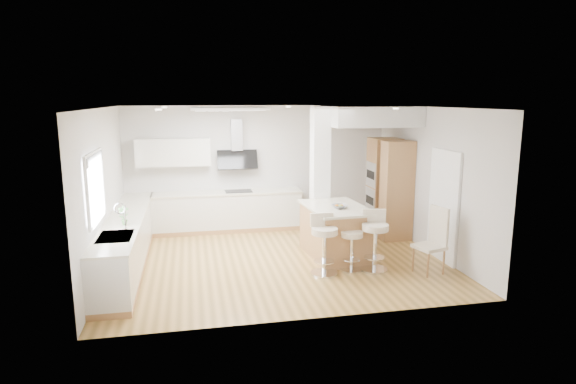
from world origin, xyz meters
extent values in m
plane|color=#B08441|center=(0.00, 0.00, 0.00)|extent=(6.00, 6.00, 0.00)
cube|color=silver|center=(0.00, 0.00, 0.00)|extent=(6.00, 5.00, 0.02)
cube|color=beige|center=(0.00, 2.50, 1.40)|extent=(6.00, 0.04, 2.80)
cube|color=beige|center=(-3.00, 0.00, 1.40)|extent=(0.04, 5.00, 2.80)
cube|color=beige|center=(3.00, 0.00, 1.40)|extent=(0.04, 5.00, 2.80)
cube|color=white|center=(-0.80, 0.60, 2.77)|extent=(1.40, 0.95, 0.05)
cube|color=white|center=(-0.80, 0.60, 2.76)|extent=(1.25, 0.80, 0.03)
cylinder|color=white|center=(-2.00, 1.50, 2.78)|extent=(0.10, 0.10, 0.02)
cylinder|color=white|center=(-2.00, -0.50, 2.78)|extent=(0.10, 0.10, 0.02)
cylinder|color=white|center=(0.50, 1.50, 2.78)|extent=(0.10, 0.10, 0.02)
cylinder|color=white|center=(2.00, 1.00, 2.78)|extent=(0.10, 0.10, 0.02)
cylinder|color=white|center=(2.00, -0.50, 2.78)|extent=(0.10, 0.10, 0.02)
cube|color=silver|center=(-2.96, -0.90, 1.65)|extent=(0.03, 1.15, 0.95)
cube|color=white|center=(-2.95, -0.90, 2.15)|extent=(0.04, 1.28, 0.06)
cube|color=white|center=(-2.95, -0.90, 1.15)|extent=(0.04, 1.28, 0.06)
cube|color=white|center=(-2.95, -1.51, 1.65)|extent=(0.04, 0.06, 0.95)
cube|color=white|center=(-2.95, -0.29, 1.65)|extent=(0.04, 0.06, 0.95)
cube|color=#979A9E|center=(-2.94, -0.90, 2.08)|extent=(0.03, 1.18, 0.14)
cube|color=#413933|center=(2.99, -0.60, 1.00)|extent=(0.02, 0.90, 2.00)
cube|color=white|center=(2.97, -0.60, 1.00)|extent=(0.05, 1.00, 2.10)
cube|color=#B07E4B|center=(-2.70, 0.25, 0.05)|extent=(0.60, 4.50, 0.10)
cube|color=silver|center=(-2.70, 0.25, 0.48)|extent=(0.60, 4.50, 0.76)
cube|color=beige|center=(-2.70, 0.25, 0.88)|extent=(0.63, 4.50, 0.04)
cube|color=#B7B7BC|center=(-2.70, -1.00, 0.89)|extent=(0.50, 0.75, 0.02)
cube|color=#B7B7BC|center=(-2.70, -1.18, 0.84)|extent=(0.40, 0.34, 0.10)
cube|color=#B7B7BC|center=(-2.70, -0.82, 0.84)|extent=(0.40, 0.34, 0.10)
cylinder|color=silver|center=(-2.58, -0.70, 1.08)|extent=(0.02, 0.02, 0.36)
torus|color=silver|center=(-2.65, -0.70, 1.26)|extent=(0.18, 0.02, 0.18)
imported|color=#518D47|center=(-2.65, -0.35, 1.06)|extent=(0.17, 0.12, 0.33)
cube|color=#B07E4B|center=(-0.75, 2.20, 0.05)|extent=(3.30, 0.60, 0.10)
cube|color=silver|center=(-0.75, 2.20, 0.48)|extent=(3.30, 0.60, 0.76)
cube|color=beige|center=(-0.75, 2.20, 0.88)|extent=(3.33, 0.63, 0.04)
cube|color=black|center=(-0.50, 2.20, 0.91)|extent=(0.60, 0.40, 0.01)
cube|color=silver|center=(-1.90, 2.33, 1.80)|extent=(1.60, 0.34, 0.60)
cube|color=#B7B7BC|center=(-0.50, 2.40, 2.15)|extent=(0.25, 0.18, 0.70)
cube|color=black|center=(-0.50, 2.32, 1.60)|extent=(0.90, 0.26, 0.44)
cube|color=white|center=(1.05, 0.95, 1.40)|extent=(0.35, 0.35, 2.80)
cube|color=silver|center=(2.10, 1.40, 2.60)|extent=(1.78, 2.20, 0.40)
cube|color=#B07E4B|center=(2.68, 1.50, 1.05)|extent=(0.62, 0.62, 2.10)
cube|color=#B07E4B|center=(2.68, 0.80, 1.05)|extent=(0.62, 0.40, 2.10)
cube|color=#B7B7BC|center=(2.37, 1.50, 1.30)|extent=(0.02, 0.55, 0.55)
cube|color=#B7B7BC|center=(2.37, 1.50, 0.72)|extent=(0.02, 0.55, 0.55)
cube|color=black|center=(2.36, 1.50, 1.30)|extent=(0.01, 0.45, 0.18)
cube|color=black|center=(2.36, 1.50, 0.72)|extent=(0.01, 0.45, 0.18)
cube|color=#B07E4B|center=(1.11, 0.01, 0.46)|extent=(1.07, 1.57, 0.92)
cube|color=beige|center=(1.11, 0.01, 0.94)|extent=(1.16, 1.66, 0.04)
imported|color=gray|center=(1.13, -0.15, 1.00)|extent=(0.30, 0.30, 0.07)
sphere|color=orange|center=(1.17, -0.15, 1.00)|extent=(0.08, 0.08, 0.08)
sphere|color=orange|center=(1.08, -0.13, 1.00)|extent=(0.08, 0.08, 0.08)
sphere|color=#85A637|center=(1.13, -0.19, 1.00)|extent=(0.08, 0.08, 0.08)
cylinder|color=silver|center=(0.64, -0.89, 0.02)|extent=(0.48, 0.48, 0.03)
cylinder|color=silver|center=(0.64, -0.89, 0.37)|extent=(0.08, 0.08, 0.69)
cylinder|color=silver|center=(0.64, -0.89, 0.23)|extent=(0.37, 0.37, 0.02)
cylinder|color=beige|center=(0.64, -0.89, 0.76)|extent=(0.46, 0.46, 0.11)
cube|color=beige|center=(0.63, -0.72, 0.92)|extent=(0.40, 0.06, 0.23)
cylinder|color=silver|center=(1.15, -0.81, 0.01)|extent=(0.51, 0.51, 0.03)
cylinder|color=silver|center=(1.15, -0.81, 0.32)|extent=(0.08, 0.08, 0.59)
cylinder|color=silver|center=(1.15, -0.81, 0.20)|extent=(0.40, 0.40, 0.01)
cylinder|color=beige|center=(1.15, -0.81, 0.65)|extent=(0.49, 0.49, 0.09)
cube|color=beige|center=(1.10, -0.67, 0.79)|extent=(0.34, 0.16, 0.20)
cylinder|color=silver|center=(1.54, -0.89, 0.02)|extent=(0.56, 0.56, 0.03)
cylinder|color=silver|center=(1.54, -0.89, 0.38)|extent=(0.09, 0.09, 0.70)
cylinder|color=silver|center=(1.54, -0.89, 0.24)|extent=(0.43, 0.43, 0.02)
cylinder|color=beige|center=(1.54, -0.89, 0.78)|extent=(0.54, 0.54, 0.11)
cube|color=beige|center=(1.58, -0.72, 0.94)|extent=(0.41, 0.14, 0.24)
cube|color=beige|center=(2.41, -1.20, 0.47)|extent=(0.55, 0.55, 0.06)
cube|color=beige|center=(2.60, -1.14, 0.79)|extent=(0.16, 0.41, 0.71)
cylinder|color=#B07E4B|center=(2.28, -1.42, 0.22)|extent=(0.04, 0.04, 0.44)
cylinder|color=#B07E4B|center=(2.19, -1.07, 0.22)|extent=(0.04, 0.04, 0.44)
cylinder|color=#B07E4B|center=(2.63, -1.32, 0.22)|extent=(0.04, 0.04, 0.44)
cylinder|color=#B07E4B|center=(2.53, -0.98, 0.22)|extent=(0.04, 0.04, 0.44)
camera|label=1|loc=(-1.53, -8.43, 2.97)|focal=30.00mm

